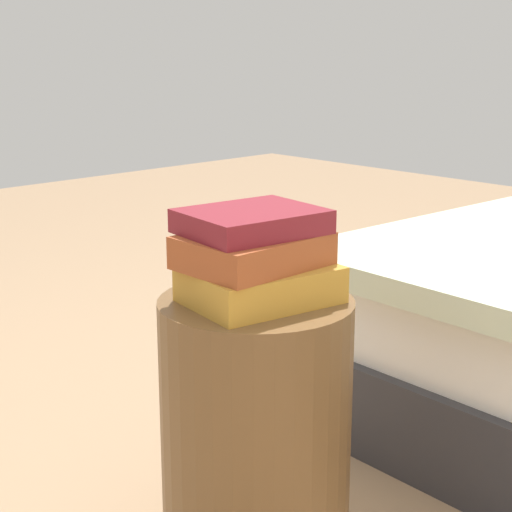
% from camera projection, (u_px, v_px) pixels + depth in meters
% --- Properties ---
extents(side_table, '(0.34, 0.34, 0.51)m').
position_uv_depth(side_table, '(256.00, 433.00, 1.50)').
color(side_table, brown).
rests_on(side_table, ground_plane).
extents(book_ochre, '(0.27, 0.22, 0.06)m').
position_uv_depth(book_ochre, '(261.00, 284.00, 1.43)').
color(book_ochre, '#B7842D').
rests_on(book_ochre, side_table).
extents(book_rust, '(0.24, 0.18, 0.06)m').
position_uv_depth(book_rust, '(252.00, 250.00, 1.42)').
color(book_rust, '#994723').
rests_on(book_rust, book_ochre).
extents(book_maroon, '(0.25, 0.21, 0.04)m').
position_uv_depth(book_maroon, '(253.00, 221.00, 1.41)').
color(book_maroon, maroon).
rests_on(book_maroon, book_rust).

